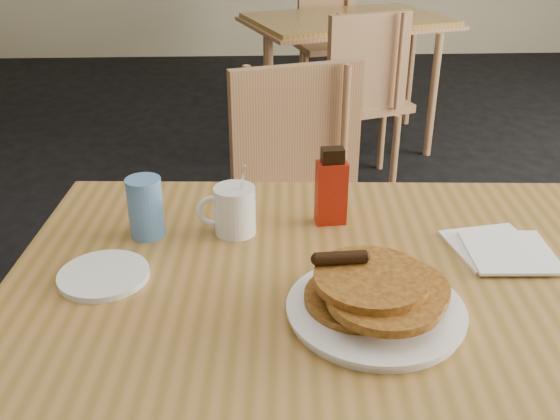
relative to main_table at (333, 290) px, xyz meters
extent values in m
cube|color=#AA773C|center=(0.00, 0.00, 0.02)|extent=(1.26, 0.88, 0.04)
cube|color=tan|center=(0.00, 0.00, 0.01)|extent=(1.31, 0.92, 0.02)
cylinder|color=tan|center=(0.53, 0.33, -0.35)|extent=(0.04, 0.04, 0.71)
cube|color=#AA773C|center=(0.41, 2.71, 0.02)|extent=(1.26, 1.03, 0.04)
cube|color=tan|center=(0.41, 2.71, 0.01)|extent=(1.32, 1.08, 0.02)
cylinder|color=tan|center=(-0.05, 2.43, -0.35)|extent=(0.04, 0.04, 0.71)
cylinder|color=tan|center=(0.88, 2.99, -0.35)|extent=(0.04, 0.04, 0.71)
cube|color=tan|center=(-0.01, 0.65, -0.26)|extent=(0.52, 0.52, 0.04)
cube|color=tan|center=(-0.01, 0.85, -0.01)|extent=(0.42, 0.16, 0.46)
cylinder|color=tan|center=(-0.18, 0.48, -0.49)|extent=(0.04, 0.04, 0.43)
cylinder|color=tan|center=(0.16, 0.83, -0.49)|extent=(0.04, 0.04, 0.43)
cube|color=tan|center=(0.38, 3.34, -0.26)|extent=(0.51, 0.51, 0.04)
cube|color=tan|center=(0.38, 3.53, -0.01)|extent=(0.42, 0.14, 0.46)
cylinder|color=tan|center=(0.21, 3.17, -0.49)|extent=(0.04, 0.04, 0.43)
cylinder|color=tan|center=(0.55, 3.51, -0.49)|extent=(0.04, 0.04, 0.43)
cube|color=tan|center=(0.39, 2.07, -0.27)|extent=(0.52, 0.52, 0.04)
cube|color=tan|center=(0.39, 1.88, -0.02)|extent=(0.40, 0.17, 0.45)
cylinder|color=tan|center=(0.23, 1.90, -0.50)|extent=(0.04, 0.04, 0.42)
cylinder|color=tan|center=(0.56, 2.23, -0.50)|extent=(0.04, 0.04, 0.42)
cylinder|color=white|center=(0.05, -0.14, 0.05)|extent=(0.29, 0.29, 0.02)
cylinder|color=white|center=(0.05, -0.14, 0.06)|extent=(0.30, 0.30, 0.01)
cylinder|color=#AE7824|center=(0.03, -0.12, 0.07)|extent=(0.19, 0.19, 0.01)
cylinder|color=#AE7824|center=(0.08, -0.12, 0.08)|extent=(0.19, 0.19, 0.01)
cylinder|color=#AE7824|center=(0.06, -0.17, 0.10)|extent=(0.19, 0.19, 0.01)
cylinder|color=#AE7824|center=(0.04, -0.13, 0.11)|extent=(0.19, 0.19, 0.01)
cylinder|color=#311A08|center=(0.00, -0.10, 0.13)|extent=(0.09, 0.03, 0.02)
cylinder|color=white|center=(-0.19, 0.16, 0.09)|extent=(0.09, 0.09, 0.10)
torus|color=white|center=(-0.23, 0.16, 0.09)|extent=(0.07, 0.01, 0.07)
cylinder|color=black|center=(-0.19, 0.16, 0.14)|extent=(0.08, 0.08, 0.01)
cylinder|color=silver|center=(-0.18, 0.16, 0.13)|extent=(0.03, 0.05, 0.15)
cube|color=maroon|center=(0.02, 0.20, 0.11)|extent=(0.07, 0.05, 0.14)
cube|color=black|center=(0.02, 0.20, 0.20)|extent=(0.05, 0.03, 0.03)
cube|color=white|center=(0.33, 0.07, 0.04)|extent=(0.19, 0.19, 0.01)
cube|color=white|center=(0.35, 0.04, 0.05)|extent=(0.17, 0.17, 0.01)
cylinder|color=#5484C5|center=(-0.37, 0.16, 0.10)|extent=(0.07, 0.07, 0.13)
cylinder|color=white|center=(-0.43, 0.00, 0.05)|extent=(0.21, 0.21, 0.01)
camera|label=1|loc=(-0.15, -0.99, 0.67)|focal=40.00mm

